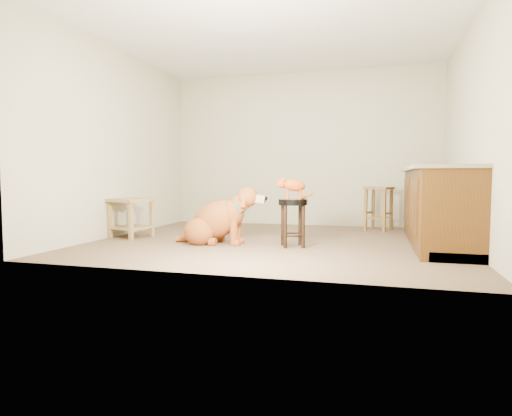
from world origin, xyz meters
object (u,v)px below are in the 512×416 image
(golden_retriever, at_px, (217,221))
(side_table, at_px, (131,212))
(wood_stool, at_px, (378,208))
(padded_stool, at_px, (293,213))
(tabby_kitten, at_px, (292,186))

(golden_retriever, bearing_deg, side_table, 167.73)
(wood_stool, bearing_deg, side_table, -152.32)
(wood_stool, bearing_deg, padded_stool, -117.16)
(padded_stool, bearing_deg, golden_retriever, -178.50)
(wood_stool, relative_size, tabby_kitten, 1.67)
(side_table, height_order, tabby_kitten, tabby_kitten)
(padded_stool, bearing_deg, wood_stool, 62.84)
(wood_stool, bearing_deg, golden_retriever, -134.76)
(wood_stool, relative_size, golden_retriever, 0.56)
(wood_stool, distance_m, golden_retriever, 2.72)
(padded_stool, bearing_deg, side_table, 175.09)
(wood_stool, bearing_deg, tabby_kitten, -117.37)
(golden_retriever, bearing_deg, padded_stool, -1.47)
(side_table, bearing_deg, wood_stool, 27.68)
(padded_stool, relative_size, wood_stool, 0.84)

